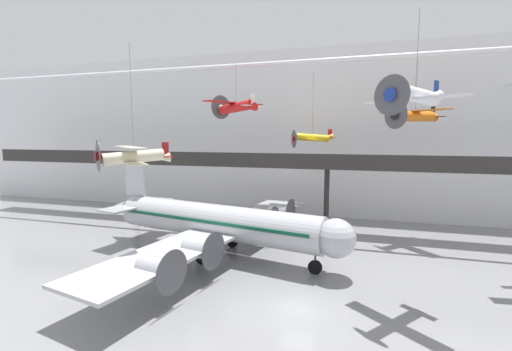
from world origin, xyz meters
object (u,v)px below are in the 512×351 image
at_px(suspended_plane_white_twin, 415,95).
at_px(airliner_silver_main, 214,222).
at_px(suspended_plane_orange_highwing, 415,116).
at_px(suspended_plane_yellow_lowwing, 312,138).
at_px(suspended_plane_red_highwing, 236,107).
at_px(suspended_plane_cream_biplane, 134,156).

bearing_deg(suspended_plane_white_twin, airliner_silver_main, -70.21).
height_order(suspended_plane_orange_highwing, suspended_plane_white_twin, suspended_plane_white_twin).
bearing_deg(suspended_plane_orange_highwing, airliner_silver_main, -14.09).
bearing_deg(suspended_plane_white_twin, suspended_plane_yellow_lowwing, -115.96).
bearing_deg(suspended_plane_yellow_lowwing, suspended_plane_white_twin, 89.20).
distance_m(suspended_plane_orange_highwing, suspended_plane_yellow_lowwing, 13.05).
distance_m(airliner_silver_main, suspended_plane_red_highwing, 14.56).
xyz_separation_m(suspended_plane_white_twin, suspended_plane_yellow_lowwing, (-9.85, 20.95, -3.10)).
height_order(airliner_silver_main, suspended_plane_white_twin, suspended_plane_white_twin).
distance_m(suspended_plane_orange_highwing, suspended_plane_white_twin, 18.72).
xyz_separation_m(suspended_plane_white_twin, suspended_plane_red_highwing, (-18.27, 13.48, 0.71)).
bearing_deg(airliner_silver_main, suspended_plane_yellow_lowwing, 71.61).
bearing_deg(suspended_plane_white_twin, suspended_plane_orange_highwing, -149.42).
height_order(airliner_silver_main, suspended_plane_cream_biplane, suspended_plane_cream_biplane).
bearing_deg(airliner_silver_main, suspended_plane_red_highwing, 101.71).
bearing_deg(suspended_plane_cream_biplane, suspended_plane_red_highwing, -162.24).
bearing_deg(suspended_plane_red_highwing, suspended_plane_yellow_lowwing, -107.03).
relative_size(airliner_silver_main, suspended_plane_white_twin, 4.70).
bearing_deg(suspended_plane_yellow_lowwing, suspended_plane_red_highwing, 15.60).
xyz_separation_m(airliner_silver_main, suspended_plane_yellow_lowwing, (8.37, 14.65, 8.86)).
distance_m(suspended_plane_yellow_lowwing, suspended_plane_red_highwing, 11.88).
height_order(suspended_plane_white_twin, suspended_plane_yellow_lowwing, suspended_plane_white_twin).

